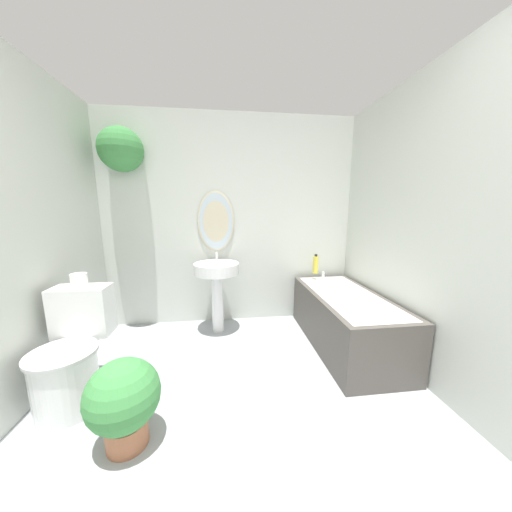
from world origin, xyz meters
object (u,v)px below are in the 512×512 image
Objects in this scene: shampoo_bottle at (316,264)px; toilet_paper_roll at (79,280)px; bathtub at (345,319)px; pedestal_sink at (217,278)px; potted_plant at (124,399)px; toilet at (72,356)px.

shampoo_bottle is 2.05× the size of toilet_paper_roll.
bathtub is 12.86× the size of toilet_paper_roll.
bathtub is (1.26, -0.47, -0.33)m from pedestal_sink.
potted_plant is at bearing -109.71° from pedestal_sink.
potted_plant is 4.76× the size of toilet_paper_roll.
bathtub is 2.33m from toilet_paper_roll.
toilet_paper_roll reaches higher than pedestal_sink.
toilet_paper_roll is at bearing 90.00° from toilet.
toilet is at bearing -90.00° from toilet_paper_roll.
potted_plant is at bearing -138.15° from shampoo_bottle.
potted_plant is at bearing -51.87° from toilet_paper_roll.
bathtub is at bearing -20.59° from pedestal_sink.
toilet reaches higher than potted_plant.
pedestal_sink reaches higher than toilet.
pedestal_sink is at bearing 159.41° from bathtub.
pedestal_sink reaches higher than shampoo_bottle.
toilet_paper_roll is at bearing -158.52° from shampoo_bottle.
toilet is 1.49× the size of potted_plant.
pedestal_sink is (0.99, 0.95, 0.27)m from toilet.
pedestal_sink is at bearing 70.29° from potted_plant.
shampoo_bottle reaches higher than bathtub.
pedestal_sink reaches higher than bathtub.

